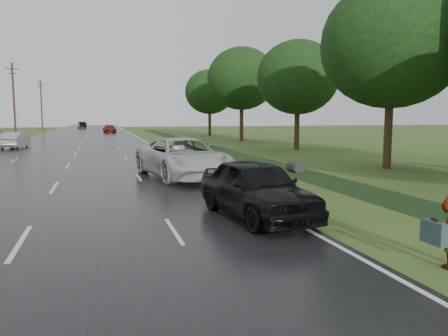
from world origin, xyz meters
TOP-DOWN VIEW (x-y plane):
  - ground at (0.00, 0.00)m, footprint 220.00×220.00m
  - road at (0.00, 45.00)m, footprint 14.00×180.00m
  - edge_stripe_east at (6.75, 45.00)m, footprint 0.12×180.00m
  - edge_stripe_west at (-6.75, 45.00)m, footprint 0.12×180.00m
  - center_line at (0.00, 45.00)m, footprint 0.12×180.00m
  - drainage_ditch at (11.50, 18.71)m, footprint 2.20×120.00m
  - utility_pole_far at (-9.20, 55.00)m, footprint 1.60×0.26m
  - utility_pole_distant at (-9.20, 85.00)m, footprint 1.60×0.26m
  - tree_east_b at (17.00, 10.00)m, footprint 7.60×7.60m
  - tree_east_c at (18.20, 24.00)m, footprint 7.00×7.00m
  - tree_east_d at (17.80, 38.00)m, footprint 8.00×8.00m
  - tree_east_f at (17.50, 52.00)m, footprint 7.20×7.20m
  - white_pickup at (5.50, 9.44)m, footprint 4.11×6.98m
  - dark_sedan at (6.00, 0.89)m, footprint 2.51×5.02m
  - silver_sedan at (-5.38, 31.63)m, footprint 2.00×4.52m
  - far_car_red at (3.55, 66.89)m, footprint 2.32×4.77m
  - far_car_dark at (-2.03, 97.38)m, footprint 2.33×4.75m

SIDE VIEW (x-z plane):
  - ground at x=0.00m, z-range 0.00..0.00m
  - road at x=0.00m, z-range 0.00..0.04m
  - drainage_ditch at x=11.50m, z-range -0.24..0.32m
  - edge_stripe_east at x=6.75m, z-range 0.04..0.05m
  - edge_stripe_west at x=-6.75m, z-range 0.04..0.05m
  - center_line at x=0.00m, z-range 0.04..0.05m
  - far_car_red at x=3.55m, z-range 0.04..1.38m
  - silver_sedan at x=-5.38m, z-range 0.04..1.48m
  - far_car_dark at x=-2.03m, z-range 0.04..1.54m
  - dark_sedan at x=6.00m, z-range 0.04..1.68m
  - white_pickup at x=5.50m, z-range 0.04..1.86m
  - utility_pole_far at x=-9.20m, z-range 0.20..10.20m
  - utility_pole_distant at x=-9.20m, z-range 0.20..10.20m
  - tree_east_c at x=18.20m, z-range 1.49..10.78m
  - tree_east_f at x=17.50m, z-range 1.56..11.18m
  - tree_east_b at x=17.00m, z-range 1.63..11.74m
  - tree_east_d at x=17.80m, z-range 1.77..12.53m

